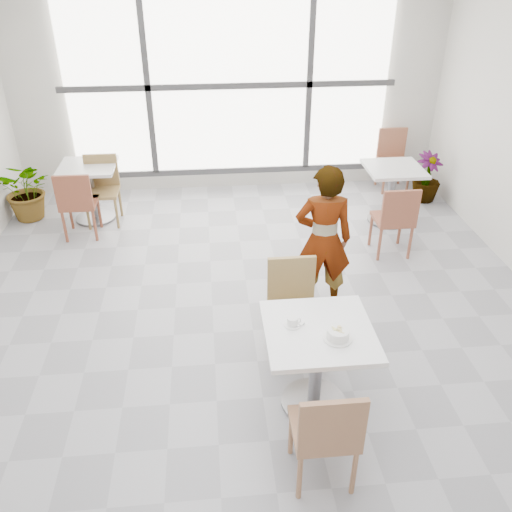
{
  "coord_description": "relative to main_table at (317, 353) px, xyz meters",
  "views": [
    {
      "loc": [
        -0.36,
        -3.99,
        3.2
      ],
      "look_at": [
        0.0,
        -0.3,
        1.0
      ],
      "focal_mm": 37.35,
      "sensor_mm": 36.0,
      "label": 1
    }
  ],
  "objects": [
    {
      "name": "floor",
      "position": [
        -0.4,
        0.97,
        -0.52
      ],
      "size": [
        7.0,
        7.0,
        0.0
      ],
      "primitive_type": "plane",
      "color": "#9E9EA5",
      "rests_on": "ground"
    },
    {
      "name": "wall_back",
      "position": [
        -0.4,
        4.47,
        0.98
      ],
      "size": [
        6.0,
        0.0,
        6.0
      ],
      "primitive_type": "plane",
      "rotation": [
        1.57,
        0.0,
        0.0
      ],
      "color": "silver",
      "rests_on": "ground"
    },
    {
      "name": "window",
      "position": [
        -0.4,
        4.41,
        0.98
      ],
      "size": [
        4.6,
        0.07,
        2.52
      ],
      "color": "white",
      "rests_on": "ground"
    },
    {
      "name": "main_table",
      "position": [
        0.0,
        0.0,
        0.0
      ],
      "size": [
        0.8,
        0.8,
        0.75
      ],
      "color": "white",
      "rests_on": "ground"
    },
    {
      "name": "chair_near",
      "position": [
        -0.08,
        -0.72,
        -0.02
      ],
      "size": [
        0.42,
        0.42,
        0.87
      ],
      "rotation": [
        0.0,
        0.0,
        3.14
      ],
      "color": "#A57251",
      "rests_on": "ground"
    },
    {
      "name": "chair_far",
      "position": [
        -0.07,
        0.73,
        -0.02
      ],
      "size": [
        0.42,
        0.42,
        0.87
      ],
      "color": "#A4844D",
      "rests_on": "ground"
    },
    {
      "name": "oatmeal_bowl",
      "position": [
        0.11,
        -0.12,
        0.27
      ],
      "size": [
        0.21,
        0.21,
        0.1
      ],
      "color": "white",
      "rests_on": "main_table"
    },
    {
      "name": "coffee_cup",
      "position": [
        -0.18,
        0.07,
        0.26
      ],
      "size": [
        0.16,
        0.13,
        0.07
      ],
      "color": "white",
      "rests_on": "main_table"
    },
    {
      "name": "person",
      "position": [
        0.31,
        1.33,
        0.23
      ],
      "size": [
        0.58,
        0.4,
        1.5
      ],
      "primitive_type": "imported",
      "rotation": [
        0.0,
        0.0,
        3.06
      ],
      "color": "black",
      "rests_on": "ground"
    },
    {
      "name": "bg_table_left",
      "position": [
        -2.27,
        3.54,
        -0.04
      ],
      "size": [
        0.7,
        0.7,
        0.75
      ],
      "color": "silver",
      "rests_on": "ground"
    },
    {
      "name": "bg_table_right",
      "position": [
        1.59,
        3.1,
        -0.04
      ],
      "size": [
        0.7,
        0.7,
        0.75
      ],
      "color": "silver",
      "rests_on": "ground"
    },
    {
      "name": "bg_chair_left_near",
      "position": [
        -2.34,
        3.02,
        -0.02
      ],
      "size": [
        0.42,
        0.42,
        0.87
      ],
      "rotation": [
        0.0,
        0.0,
        3.14
      ],
      "color": "brown",
      "rests_on": "ground"
    },
    {
      "name": "bg_chair_left_far",
      "position": [
        -2.11,
        3.5,
        -0.02
      ],
      "size": [
        0.42,
        0.42,
        0.87
      ],
      "color": "olive",
      "rests_on": "ground"
    },
    {
      "name": "bg_chair_right_near",
      "position": [
        1.35,
        2.23,
        -0.02
      ],
      "size": [
        0.42,
        0.42,
        0.87
      ],
      "rotation": [
        0.0,
        0.0,
        3.14
      ],
      "color": "#945039",
      "rests_on": "ground"
    },
    {
      "name": "bg_chair_right_far",
      "position": [
        1.96,
        4.21,
        -0.02
      ],
      "size": [
        0.42,
        0.42,
        0.87
      ],
      "color": "#A06046",
      "rests_on": "ground"
    },
    {
      "name": "plant_left",
      "position": [
        -3.1,
        3.65,
        -0.12
      ],
      "size": [
        0.83,
        0.74,
        0.81
      ],
      "primitive_type": "imported",
      "rotation": [
        0.0,
        0.0,
        -0.16
      ],
      "color": "#5C8944",
      "rests_on": "ground"
    },
    {
      "name": "plant_right",
      "position": [
        2.3,
        3.69,
        -0.17
      ],
      "size": [
        0.5,
        0.5,
        0.7
      ],
      "primitive_type": "imported",
      "rotation": [
        0.0,
        0.0,
        0.34
      ],
      "color": "#3E8238",
      "rests_on": "ground"
    }
  ]
}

